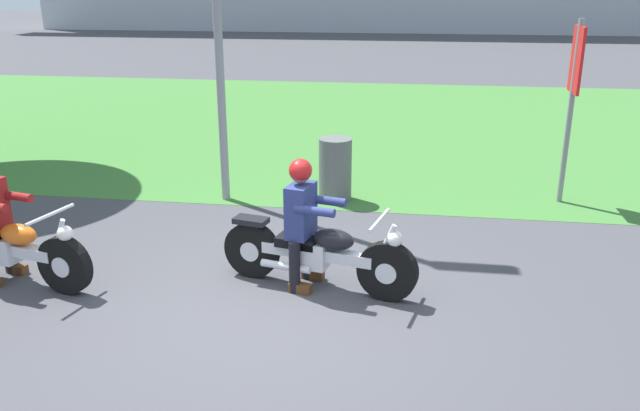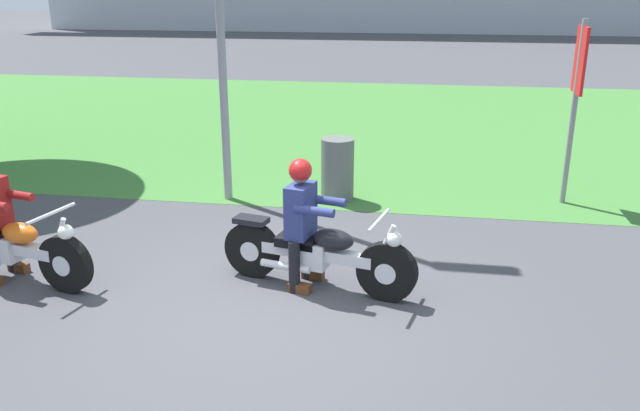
% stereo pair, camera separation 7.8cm
% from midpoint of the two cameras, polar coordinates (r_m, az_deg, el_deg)
% --- Properties ---
extents(ground, '(120.00, 120.00, 0.00)m').
position_cam_midpoint_polar(ground, '(6.47, -5.41, -9.50)').
color(ground, '#424247').
extents(grass_verge, '(60.00, 12.00, 0.01)m').
position_cam_midpoint_polar(grass_verge, '(15.01, 2.91, 7.26)').
color(grass_verge, '#3D7533').
rests_on(grass_verge, ground).
extents(motorcycle_lead, '(2.12, 0.78, 0.87)m').
position_cam_midpoint_polar(motorcycle_lead, '(6.81, -0.53, -4.26)').
color(motorcycle_lead, black).
rests_on(motorcycle_lead, ground).
extents(rider_lead, '(0.62, 0.54, 1.39)m').
position_cam_midpoint_polar(rider_lead, '(6.72, -1.87, -0.70)').
color(rider_lead, black).
rests_on(rider_lead, ground).
extents(motorcycle_follow, '(2.10, 0.77, 0.87)m').
position_cam_midpoint_polar(motorcycle_follow, '(7.72, -25.86, -3.40)').
color(motorcycle_follow, black).
rests_on(motorcycle_follow, ground).
extents(trash_can, '(0.48, 0.48, 0.93)m').
position_cam_midpoint_polar(trash_can, '(9.55, 1.10, 3.17)').
color(trash_can, '#595E5B').
rests_on(trash_can, ground).
extents(sign_banner, '(0.08, 0.60, 2.60)m').
position_cam_midpoint_polar(sign_banner, '(9.82, 21.08, 9.89)').
color(sign_banner, gray).
rests_on(sign_banner, ground).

